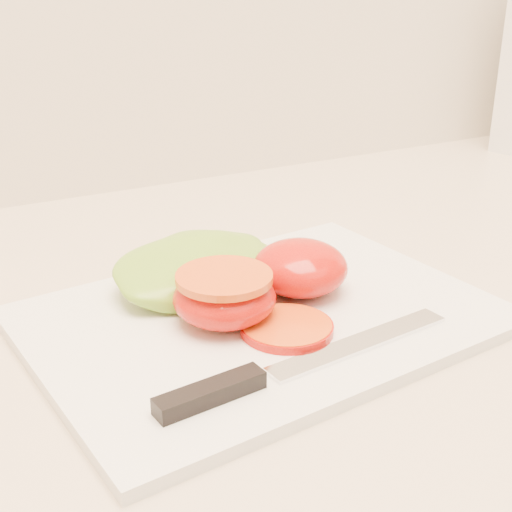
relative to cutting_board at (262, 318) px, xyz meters
name	(u,v)px	position (x,y,z in m)	size (l,w,h in m)	color
cutting_board	(262,318)	(0.00, 0.00, 0.00)	(0.36, 0.26, 0.01)	white
tomato_half_dome	(300,267)	(0.05, 0.02, 0.03)	(0.08, 0.08, 0.04)	red
tomato_half_cut	(224,296)	(-0.03, 0.00, 0.03)	(0.08, 0.08, 0.04)	red
tomato_slice_0	(287,328)	(0.00, -0.04, 0.01)	(0.07, 0.07, 0.01)	#DE5C17
lettuce_leaf_0	(199,268)	(-0.02, 0.07, 0.02)	(0.16, 0.11, 0.03)	#7AA92C
lettuce_leaf_1	(239,259)	(0.02, 0.08, 0.02)	(0.10, 0.07, 0.02)	#7AA92C
knife	(274,372)	(-0.04, -0.09, 0.01)	(0.24, 0.04, 0.01)	silver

